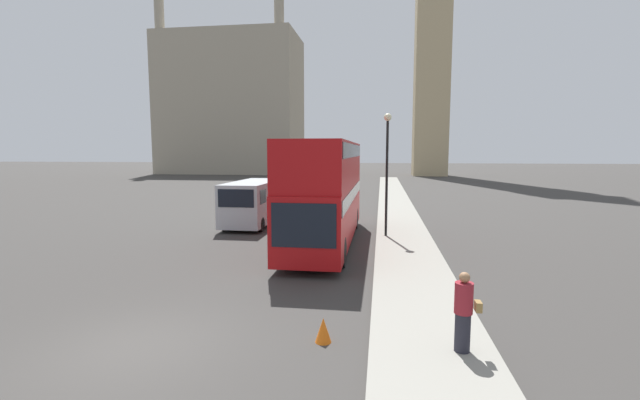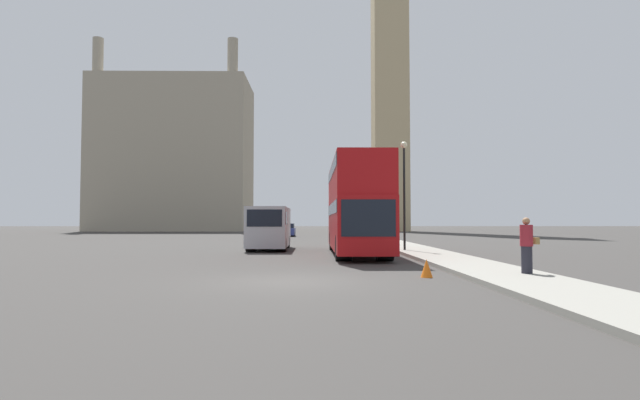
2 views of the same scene
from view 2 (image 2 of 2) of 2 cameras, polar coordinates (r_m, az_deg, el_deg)
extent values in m
plane|color=#383533|center=(14.17, -3.26, -9.24)|extent=(300.00, 300.00, 0.00)
cube|color=gray|center=(15.25, 21.40, -8.31)|extent=(2.60, 120.00, 0.15)
cube|color=tan|center=(86.67, 7.97, 12.92)|extent=(5.65, 5.65, 49.14)
cube|color=#9E937F|center=(90.67, -16.29, 4.81)|extent=(25.82, 14.12, 25.87)
cylinder|color=#9E937F|center=(92.06, -24.04, 14.87)|extent=(1.69, 1.69, 5.69)
cylinder|color=#9E937F|center=(86.08, -9.95, 15.92)|extent=(1.69, 1.69, 5.69)
cube|color=#A80F11|center=(25.10, 4.15, -2.81)|extent=(2.42, 11.31, 2.41)
cube|color=#A80F11|center=(25.18, 4.13, 2.07)|extent=(2.42, 11.09, 1.86)
cube|color=black|center=(25.11, 4.14, -1.02)|extent=(2.46, 10.86, 0.55)
cube|color=black|center=(25.23, 4.13, 3.32)|extent=(2.46, 10.63, 0.55)
cube|color=black|center=(19.46, 5.56, -2.06)|extent=(2.13, 0.03, 1.45)
cylinder|color=black|center=(21.12, 2.71, -5.48)|extent=(0.68, 1.11, 1.11)
cylinder|color=black|center=(21.29, 7.41, -5.44)|extent=(0.68, 1.11, 1.11)
cylinder|color=black|center=(29.02, 1.77, -4.65)|extent=(0.68, 1.11, 1.11)
cylinder|color=black|center=(29.15, 5.20, -4.63)|extent=(0.68, 1.11, 1.11)
cube|color=#B2B7BC|center=(29.56, -5.79, -3.07)|extent=(2.19, 6.08, 2.27)
cube|color=black|center=(26.52, -6.37, -2.06)|extent=(1.86, 0.02, 0.91)
cube|color=black|center=(27.59, -6.15, -2.08)|extent=(2.22, 1.09, 0.73)
cylinder|color=black|center=(27.62, -7.89, -5.11)|extent=(0.55, 0.75, 0.75)
cylinder|color=black|center=(27.47, -4.47, -5.14)|extent=(0.55, 0.75, 0.75)
cylinder|color=black|center=(31.72, -6.96, -4.77)|extent=(0.55, 0.75, 0.75)
cylinder|color=black|center=(31.59, -3.98, -4.79)|extent=(0.55, 0.75, 0.75)
cylinder|color=#23232D|center=(15.91, 22.56, -6.33)|extent=(0.31, 0.31, 0.79)
cylinder|color=maroon|center=(15.88, 22.52, -3.77)|extent=(0.36, 0.36, 0.63)
sphere|color=#9E704C|center=(15.87, 22.49, -2.24)|extent=(0.22, 0.22, 0.22)
cube|color=olive|center=(16.00, 23.46, -4.30)|extent=(0.12, 0.24, 0.20)
cylinder|color=black|center=(26.93, 9.61, 0.13)|extent=(0.12, 0.12, 5.43)
sphere|color=beige|center=(27.21, 9.57, 6.23)|extent=(0.36, 0.36, 0.36)
cube|color=navy|center=(55.07, -3.78, -3.61)|extent=(1.71, 4.31, 0.73)
cube|color=black|center=(55.17, -3.77, -2.96)|extent=(1.54, 2.07, 0.52)
cylinder|color=black|center=(53.74, -4.57, -3.84)|extent=(0.38, 0.68, 0.68)
cylinder|color=black|center=(53.67, -3.14, -3.85)|extent=(0.38, 0.68, 0.68)
cylinder|color=black|center=(56.49, -4.38, -3.77)|extent=(0.38, 0.68, 0.68)
cylinder|color=black|center=(56.42, -3.03, -3.78)|extent=(0.38, 0.68, 0.68)
cone|color=orange|center=(15.35, 12.09, -7.63)|extent=(0.36, 0.36, 0.55)
camera|label=1|loc=(7.96, 36.18, 16.26)|focal=24.00mm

